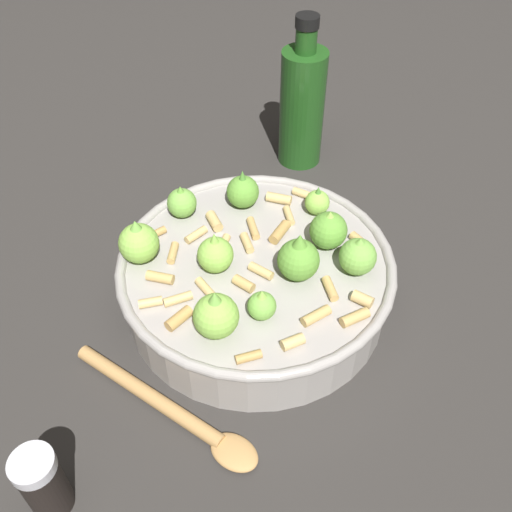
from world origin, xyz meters
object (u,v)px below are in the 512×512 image
(pepper_shaker, at_px, (43,483))
(olive_oil_bottle, at_px, (302,105))
(wooden_spoon, at_px, (173,411))
(cooking_pan, at_px, (256,276))

(pepper_shaker, relative_size, olive_oil_bottle, 0.36)
(olive_oil_bottle, xyz_separation_m, wooden_spoon, (0.13, 0.47, -0.09))
(cooking_pan, xyz_separation_m, olive_oil_bottle, (-0.05, -0.30, 0.05))
(wooden_spoon, bearing_deg, cooking_pan, -115.16)
(cooking_pan, xyz_separation_m, pepper_shaker, (0.17, 0.26, -0.00))
(pepper_shaker, distance_m, olive_oil_bottle, 0.61)
(olive_oil_bottle, bearing_deg, cooking_pan, 80.09)
(cooking_pan, bearing_deg, pepper_shaker, 56.06)
(pepper_shaker, height_order, olive_oil_bottle, olive_oil_bottle)
(wooden_spoon, bearing_deg, olive_oil_bottle, -105.52)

